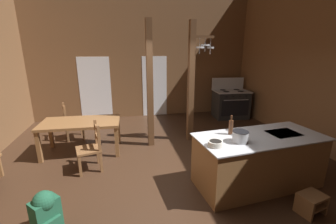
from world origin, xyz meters
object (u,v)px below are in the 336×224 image
object	(u,v)px
stove_range	(230,104)
step_stool	(311,202)
stockpot_on_counter	(240,137)
ladderback_chair_near_window	(72,122)
bottle_tall_on_counter	(231,127)
backpack	(46,211)
kitchen_island	(258,160)
mixing_bowl_on_counter	(215,143)
ladderback_chair_by_post	(91,148)
dining_table	(81,125)

from	to	relation	value
stove_range	step_stool	size ratio (longest dim) A/B	3.19
step_stool	stockpot_on_counter	size ratio (longest dim) A/B	1.30
ladderback_chair_near_window	bottle_tall_on_counter	bearing A→B (deg)	-41.13
stove_range	backpack	world-z (taller)	stove_range
step_stool	kitchen_island	bearing A→B (deg)	113.22
ladderback_chair_near_window	mixing_bowl_on_counter	xyz separation A→B (m)	(2.64, -3.09, 0.49)
step_stool	ladderback_chair_by_post	size ratio (longest dim) A/B	0.44
kitchen_island	stove_range	world-z (taller)	stove_range
step_stool	stove_range	bearing A→B (deg)	77.12
dining_table	mixing_bowl_on_counter	xyz separation A→B (m)	(2.26, -2.20, 0.29)
step_stool	bottle_tall_on_counter	distance (m)	1.56
kitchen_island	stockpot_on_counter	bearing A→B (deg)	-162.18
ladderback_chair_by_post	step_stool	bearing A→B (deg)	-31.23
kitchen_island	ladderback_chair_by_post	world-z (taller)	ladderback_chair_by_post
backpack	bottle_tall_on_counter	world-z (taller)	bottle_tall_on_counter
kitchen_island	stockpot_on_counter	size ratio (longest dim) A/B	7.00
step_stool	ladderback_chair_near_window	xyz separation A→B (m)	(-3.90, 3.71, 0.27)
ladderback_chair_near_window	bottle_tall_on_counter	size ratio (longest dim) A/B	2.84
stove_range	ladderback_chair_near_window	xyz separation A→B (m)	(-4.96, -0.89, -0.03)
stove_range	ladderback_chair_near_window	world-z (taller)	stove_range
dining_table	ladderback_chair_by_post	distance (m)	0.93
backpack	mixing_bowl_on_counter	xyz separation A→B (m)	(2.37, 0.21, 0.63)
stockpot_on_counter	mixing_bowl_on_counter	xyz separation A→B (m)	(-0.44, -0.06, -0.05)
stove_range	backpack	xyz separation A→B (m)	(-4.68, -4.19, -0.17)
kitchen_island	stove_range	bearing A→B (deg)	69.51
stove_range	mixing_bowl_on_counter	xyz separation A→B (m)	(-2.31, -3.98, 0.46)
stove_range	kitchen_island	bearing A→B (deg)	-110.49
ladderback_chair_near_window	stockpot_on_counter	xyz separation A→B (m)	(3.08, -3.03, 0.54)
stockpot_on_counter	stove_range	bearing A→B (deg)	64.41
stockpot_on_counter	bottle_tall_on_counter	size ratio (longest dim) A/B	0.96
ladderback_chair_by_post	mixing_bowl_on_counter	xyz separation A→B (m)	(1.97, -1.34, 0.49)
kitchen_island	backpack	xyz separation A→B (m)	(-3.28, -0.42, -0.14)
ladderback_chair_by_post	ladderback_chair_near_window	bearing A→B (deg)	111.12
mixing_bowl_on_counter	bottle_tall_on_counter	distance (m)	0.60
bottle_tall_on_counter	kitchen_island	bearing A→B (deg)	-21.47
kitchen_island	ladderback_chair_near_window	bearing A→B (deg)	140.96
ladderback_chair_by_post	bottle_tall_on_counter	world-z (taller)	bottle_tall_on_counter
ladderback_chair_near_window	stockpot_on_counter	size ratio (longest dim) A/B	2.97
backpack	bottle_tall_on_counter	size ratio (longest dim) A/B	1.78
ladderback_chair_by_post	dining_table	bearing A→B (deg)	108.97
stove_range	ladderback_chair_by_post	world-z (taller)	stove_range
step_stool	bottle_tall_on_counter	world-z (taller)	bottle_tall_on_counter
step_stool	ladderback_chair_by_post	xyz separation A→B (m)	(-3.23, 1.96, 0.27)
mixing_bowl_on_counter	ladderback_chair_by_post	bearing A→B (deg)	145.78
backpack	bottle_tall_on_counter	xyz separation A→B (m)	(2.81, 0.60, 0.72)
ladderback_chair_near_window	bottle_tall_on_counter	world-z (taller)	bottle_tall_on_counter
backpack	stockpot_on_counter	world-z (taller)	stockpot_on_counter
kitchen_island	step_stool	xyz separation A→B (m)	(0.36, -0.83, -0.27)
mixing_bowl_on_counter	stove_range	bearing A→B (deg)	59.83
stockpot_on_counter	backpack	bearing A→B (deg)	-174.59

